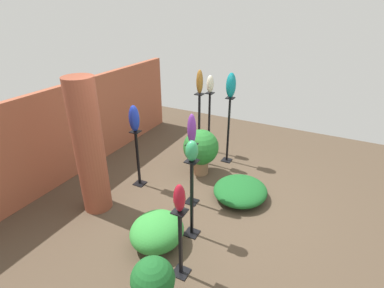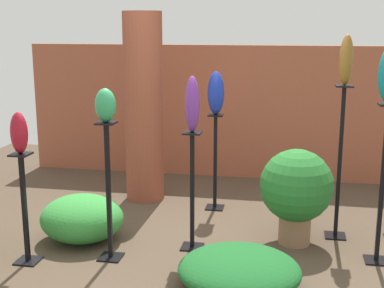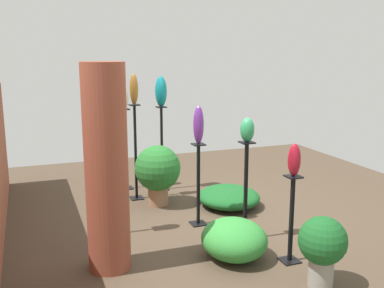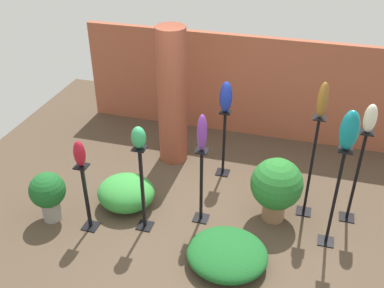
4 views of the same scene
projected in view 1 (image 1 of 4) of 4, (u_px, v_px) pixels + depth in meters
The scene contains 21 objects.
ground_plane at pixel (205, 203), 5.10m from camera, with size 8.00×8.00×0.00m, color #4C3D2D.
brick_wall_back at pixel (81, 127), 5.83m from camera, with size 5.60×0.12×1.77m, color #9E5138.
brick_pillar at pixel (89, 148), 4.54m from camera, with size 0.45×0.45×2.18m, color brown.
pedestal_ruby at pixel (180, 246), 3.60m from camera, with size 0.20×0.20×0.98m.
pedestal_violet at pixel (192, 177), 4.90m from camera, with size 0.20×0.20×1.10m.
pedestal_bronze at pixel (199, 132), 6.10m from camera, with size 0.20×0.20×1.49m.
pedestal_teal at pixel (228, 133), 6.16m from camera, with size 0.20×0.20×1.40m.
pedestal_jade at pixel (192, 202), 4.19m from camera, with size 0.20×0.20×1.23m.
pedestal_ivory at pixel (209, 125), 6.60m from camera, with size 0.20×0.20×1.36m.
pedestal_cobalt at pixel (138, 161), 5.41m from camera, with size 0.20×0.20×1.08m.
art_vase_ruby at pixel (179, 198), 3.29m from camera, with size 0.15×0.13×0.35m, color maroon.
art_vase_violet at pixel (192, 129), 4.53m from camera, with size 0.13×0.14×0.50m, color #6B2D8C.
art_vase_bronze at pixel (200, 82), 5.65m from camera, with size 0.13×0.13×0.46m, color brown.
art_vase_teal at pixel (231, 85), 5.72m from camera, with size 0.21×0.19×0.49m, color #0F727A.
art_vase_jade at pixel (192, 151), 3.83m from camera, with size 0.18×0.16×0.29m, color #2D9356.
art_vase_ivory at pixel (210, 84), 6.20m from camera, with size 0.15×0.15×0.37m, color beige.
art_vase_cobalt at pixel (134, 119), 5.05m from camera, with size 0.18×0.18×0.47m, color #192D9E.
potted_plant_walkway_edge at pixel (153, 282), 3.16m from camera, with size 0.48×0.48×0.72m.
potted_plant_mid_right at pixel (201, 149), 5.75m from camera, with size 0.68×0.68×0.91m.
foliage_bed_east at pixel (240, 191), 5.18m from camera, with size 0.98×0.92×0.29m, color #195923.
foliage_bed_west at pixel (157, 231), 4.16m from camera, with size 0.80×0.73×0.45m, color #338C38.
Camera 1 is at (-3.78, -1.70, 3.13)m, focal length 28.00 mm.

